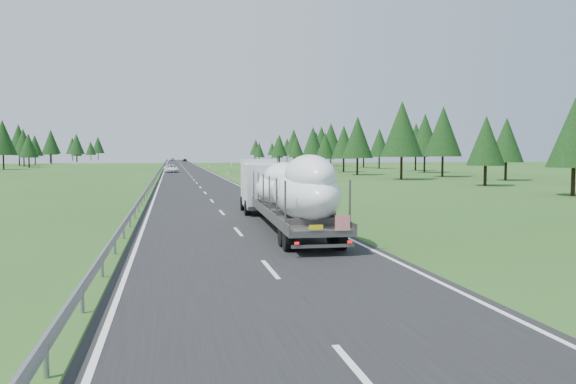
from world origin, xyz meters
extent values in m
plane|color=#264C19|center=(0.00, 0.00, 0.00)|extent=(400.00, 400.00, 0.00)
cube|color=black|center=(0.00, 100.00, 0.01)|extent=(10.00, 400.00, 0.02)
cube|color=slate|center=(-5.30, 100.00, 0.60)|extent=(0.08, 400.00, 0.32)
cylinder|color=slate|center=(-5.30, 0.00, 0.30)|extent=(0.10, 0.10, 0.60)
cube|color=silver|center=(6.50, 30.00, 0.50)|extent=(0.12, 0.07, 1.00)
cube|color=black|center=(6.50, 30.00, 0.82)|extent=(0.13, 0.08, 0.12)
cube|color=silver|center=(6.50, 80.00, 0.50)|extent=(0.12, 0.07, 1.00)
cube|color=black|center=(6.50, 80.00, 0.82)|extent=(0.13, 0.08, 0.12)
cube|color=silver|center=(6.50, 130.00, 0.50)|extent=(0.12, 0.07, 1.00)
cube|color=black|center=(6.50, 130.00, 0.82)|extent=(0.13, 0.08, 0.12)
cube|color=silver|center=(6.50, 180.00, 0.50)|extent=(0.12, 0.07, 1.00)
cube|color=black|center=(6.50, 180.00, 0.82)|extent=(0.13, 0.08, 0.12)
cube|color=silver|center=(6.50, 230.00, 0.50)|extent=(0.12, 0.07, 1.00)
cube|color=black|center=(6.50, 230.00, 0.82)|extent=(0.13, 0.08, 0.12)
cube|color=silver|center=(6.50, 280.00, 0.50)|extent=(0.12, 0.07, 1.00)
cube|color=black|center=(6.50, 280.00, 0.82)|extent=(0.13, 0.08, 0.12)
cube|color=silver|center=(6.50, 330.00, 0.50)|extent=(0.12, 0.07, 1.00)
cube|color=black|center=(6.50, 330.00, 0.82)|extent=(0.13, 0.08, 0.12)
cylinder|color=slate|center=(7.20, 80.00, 1.00)|extent=(0.08, 0.08, 2.00)
cube|color=silver|center=(7.20, 80.00, 2.00)|extent=(0.05, 0.90, 1.20)
cylinder|color=black|center=(42.75, 52.65, 1.50)|extent=(0.36, 0.36, 3.01)
cone|color=black|center=(42.75, 52.65, 5.68)|extent=(4.68, 4.68, 6.27)
cylinder|color=black|center=(39.73, 65.49, 1.94)|extent=(0.36, 0.36, 3.87)
cone|color=black|center=(39.73, 65.49, 7.32)|extent=(6.02, 6.02, 8.07)
cylinder|color=black|center=(45.52, 84.24, 1.97)|extent=(0.36, 0.36, 3.94)
cone|color=black|center=(45.52, 84.24, 7.44)|extent=(6.13, 6.13, 8.21)
cylinder|color=black|center=(48.86, 95.62, 1.76)|extent=(0.36, 0.36, 3.52)
cone|color=black|center=(48.86, 95.62, 6.65)|extent=(5.47, 5.47, 7.33)
cylinder|color=black|center=(46.81, 112.07, 1.69)|extent=(0.36, 0.36, 3.38)
cone|color=black|center=(46.81, 112.07, 6.38)|extent=(5.26, 5.26, 7.04)
cylinder|color=black|center=(46.26, 121.85, 1.54)|extent=(0.36, 0.36, 3.08)
cone|color=black|center=(46.26, 121.85, 5.82)|extent=(4.79, 4.79, 6.42)
cylinder|color=black|center=(42.46, 139.59, 2.15)|extent=(0.36, 0.36, 4.30)
cone|color=black|center=(42.46, 139.59, 8.12)|extent=(6.69, 6.69, 8.96)
cylinder|color=black|center=(43.63, 154.39, 2.10)|extent=(0.36, 0.36, 4.21)
cone|color=black|center=(43.63, 154.39, 7.95)|extent=(6.55, 6.55, 8.77)
cylinder|color=black|center=(44.70, 165.31, 1.88)|extent=(0.36, 0.36, 3.76)
cone|color=black|center=(44.70, 165.31, 7.10)|extent=(5.85, 5.85, 7.83)
cylinder|color=black|center=(40.10, 179.42, 2.11)|extent=(0.36, 0.36, 4.22)
cone|color=black|center=(40.10, 179.42, 7.98)|extent=(6.57, 6.57, 8.80)
cylinder|color=black|center=(43.45, 192.00, 1.94)|extent=(0.36, 0.36, 3.87)
cone|color=black|center=(43.45, 192.00, 7.31)|extent=(6.02, 6.02, 8.06)
cylinder|color=black|center=(46.63, 207.40, 1.62)|extent=(0.36, 0.36, 3.24)
cone|color=black|center=(46.63, 207.40, 6.12)|extent=(5.04, 5.04, 6.75)
cylinder|color=black|center=(46.54, 222.33, 1.76)|extent=(0.36, 0.36, 3.51)
cone|color=black|center=(46.54, 222.33, 6.63)|extent=(5.46, 5.46, 7.32)
cylinder|color=black|center=(44.88, 233.00, 1.97)|extent=(0.36, 0.36, 3.95)
cone|color=black|center=(44.88, 233.00, 7.45)|extent=(6.14, 6.14, 8.22)
cylinder|color=black|center=(47.41, 249.62, 1.91)|extent=(0.36, 0.36, 3.82)
cone|color=black|center=(47.41, 249.62, 7.22)|extent=(5.95, 5.95, 7.97)
cylinder|color=black|center=(47.33, 263.99, 1.57)|extent=(0.36, 0.36, 3.14)
cone|color=black|center=(47.33, 263.99, 5.93)|extent=(4.88, 4.88, 6.54)
cylinder|color=black|center=(40.83, 276.60, 1.89)|extent=(0.36, 0.36, 3.77)
cone|color=black|center=(40.83, 276.60, 7.13)|extent=(5.87, 5.87, 7.86)
cylinder|color=black|center=(42.12, 290.95, 1.62)|extent=(0.36, 0.36, 3.25)
cone|color=black|center=(42.12, 290.95, 6.13)|extent=(5.05, 5.05, 6.76)
cylinder|color=black|center=(32.07, 25.82, 1.51)|extent=(0.36, 0.36, 3.02)
cone|color=black|center=(32.07, 25.82, 5.70)|extent=(4.70, 4.70, 6.29)
cylinder|color=black|center=(32.84, 41.47, 1.40)|extent=(0.36, 0.36, 2.80)
cone|color=black|center=(32.84, 41.47, 5.28)|extent=(4.35, 4.35, 5.83)
cylinder|color=black|center=(29.37, 57.82, 1.93)|extent=(0.36, 0.36, 3.86)
cone|color=black|center=(29.37, 57.82, 7.29)|extent=(6.01, 6.01, 8.05)
cylinder|color=black|center=(28.69, 75.37, 1.74)|extent=(0.36, 0.36, 3.49)
cone|color=black|center=(28.69, 75.37, 6.58)|extent=(5.42, 5.42, 7.26)
cylinder|color=black|center=(30.86, 90.25, 1.60)|extent=(0.36, 0.36, 3.20)
cone|color=black|center=(30.86, 90.25, 6.05)|extent=(4.98, 4.98, 6.67)
cylinder|color=black|center=(31.47, 106.29, 1.46)|extent=(0.36, 0.36, 2.92)
cone|color=black|center=(31.47, 106.29, 5.52)|extent=(4.55, 4.55, 6.09)
cylinder|color=black|center=(32.96, 123.47, 1.82)|extent=(0.36, 0.36, 3.64)
cone|color=black|center=(32.96, 123.47, 6.87)|extent=(5.66, 5.66, 7.58)
cylinder|color=black|center=(32.30, 140.30, 1.51)|extent=(0.36, 0.36, 3.03)
cone|color=black|center=(32.30, 140.30, 5.72)|extent=(4.71, 4.71, 6.31)
cylinder|color=black|center=(30.53, 156.88, 1.65)|extent=(0.36, 0.36, 3.29)
cone|color=black|center=(30.53, 156.88, 6.22)|extent=(5.13, 5.13, 6.86)
cylinder|color=black|center=(32.62, 171.43, 1.29)|extent=(0.36, 0.36, 2.59)
cone|color=black|center=(32.62, 171.43, 4.89)|extent=(4.03, 4.03, 5.39)
cylinder|color=black|center=(28.43, 185.23, 1.32)|extent=(0.36, 0.36, 2.63)
cone|color=black|center=(28.43, 185.23, 4.97)|extent=(4.10, 4.10, 5.49)
cylinder|color=black|center=(-40.96, 121.85, 1.96)|extent=(0.36, 0.36, 3.92)
cone|color=black|center=(-40.96, 121.85, 7.40)|extent=(6.10, 6.10, 8.16)
cylinder|color=black|center=(-39.58, 139.59, 1.54)|extent=(0.36, 0.36, 3.07)
cone|color=black|center=(-39.58, 139.59, 5.80)|extent=(4.78, 4.78, 6.40)
cylinder|color=black|center=(-44.33, 154.39, 1.85)|extent=(0.36, 0.36, 3.69)
cone|color=black|center=(-44.33, 154.39, 6.97)|extent=(5.74, 5.74, 7.69)
cylinder|color=black|center=(-48.24, 165.31, 2.15)|extent=(0.36, 0.36, 4.29)
cone|color=black|center=(-48.24, 165.31, 8.10)|extent=(6.67, 6.67, 8.94)
cylinder|color=black|center=(-46.86, 179.42, 1.67)|extent=(0.36, 0.36, 3.34)
cone|color=black|center=(-46.86, 179.42, 6.30)|extent=(5.19, 5.19, 6.95)
cylinder|color=black|center=(-44.32, 192.00, 2.05)|extent=(0.36, 0.36, 4.10)
cone|color=black|center=(-44.32, 192.00, 7.75)|extent=(6.38, 6.38, 8.55)
cylinder|color=black|center=(-47.75, 207.40, 1.86)|extent=(0.36, 0.36, 3.73)
cone|color=black|center=(-47.75, 207.40, 7.05)|extent=(5.80, 5.80, 7.77)
cylinder|color=black|center=(-40.48, 222.33, 1.96)|extent=(0.36, 0.36, 3.93)
cone|color=black|center=(-40.48, 222.33, 7.42)|extent=(6.11, 6.11, 8.18)
cylinder|color=black|center=(-42.30, 233.00, 1.48)|extent=(0.36, 0.36, 2.97)
cone|color=black|center=(-42.30, 233.00, 5.61)|extent=(4.62, 4.62, 6.19)
cylinder|color=black|center=(-44.88, 249.62, 2.14)|extent=(0.36, 0.36, 4.27)
cone|color=black|center=(-44.88, 249.62, 8.07)|extent=(6.65, 6.65, 8.91)
cylinder|color=black|center=(-48.91, 263.99, 1.93)|extent=(0.36, 0.36, 3.86)
cone|color=black|center=(-48.91, 263.99, 7.29)|extent=(6.01, 6.01, 8.04)
cylinder|color=black|center=(-42.34, 276.60, 1.66)|extent=(0.36, 0.36, 3.31)
cone|color=black|center=(-42.34, 276.60, 6.26)|extent=(5.15, 5.15, 6.90)
cylinder|color=black|center=(-40.58, 290.95, 2.14)|extent=(0.36, 0.36, 4.27)
cone|color=black|center=(-40.58, 290.95, 8.07)|extent=(6.65, 6.65, 8.90)
cube|color=silver|center=(2.55, 17.36, 1.81)|extent=(2.56, 4.84, 2.66)
cube|color=black|center=(2.55, 19.79, 2.28)|extent=(2.19, 0.16, 1.33)
cube|color=silver|center=(2.55, 19.45, 3.28)|extent=(2.42, 1.23, 0.29)
cube|color=#5C5956|center=(2.55, 16.41, 0.52)|extent=(2.49, 2.94, 0.24)
cylinder|color=black|center=(1.45, 19.07, 0.48)|extent=(0.37, 0.96, 0.95)
cylinder|color=black|center=(3.64, 19.07, 0.48)|extent=(0.37, 0.96, 0.95)
cylinder|color=black|center=(1.45, 16.03, 0.48)|extent=(0.37, 0.96, 0.95)
cylinder|color=black|center=(3.64, 16.03, 0.48)|extent=(0.37, 0.96, 0.95)
cube|color=#5C5956|center=(2.55, 8.33, 0.87)|extent=(3.10, 13.40, 0.25)
cube|color=#5C5956|center=(1.28, 8.33, 1.11)|extent=(0.59, 13.30, 0.23)
cube|color=#5C5956|center=(3.81, 8.33, 1.11)|extent=(0.59, 13.30, 0.23)
cube|color=#5C5956|center=(1.28, 2.63, 1.90)|extent=(0.07, 0.07, 1.81)
cube|color=#5C5956|center=(3.81, 2.63, 1.90)|extent=(0.07, 0.07, 1.81)
cube|color=#5C5956|center=(1.28, 4.91, 1.90)|extent=(0.07, 0.07, 1.81)
cube|color=#5C5956|center=(3.81, 4.91, 1.90)|extent=(0.07, 0.07, 1.81)
cube|color=#5C5956|center=(1.28, 7.19, 1.90)|extent=(0.07, 0.07, 1.81)
cube|color=#5C5956|center=(3.81, 7.19, 1.90)|extent=(0.07, 0.07, 1.81)
cube|color=#5C5956|center=(1.28, 9.47, 1.90)|extent=(0.07, 0.07, 1.81)
cube|color=#5C5956|center=(3.81, 9.47, 1.90)|extent=(0.07, 0.07, 1.81)
cube|color=#5C5956|center=(1.28, 11.75, 1.90)|extent=(0.07, 0.07, 1.81)
cube|color=#5C5956|center=(3.81, 11.75, 1.90)|extent=(0.07, 0.07, 1.81)
cube|color=#5C5956|center=(1.28, 14.04, 1.90)|extent=(0.07, 0.07, 1.81)
cube|color=#5C5956|center=(3.81, 14.04, 1.90)|extent=(0.07, 0.07, 1.81)
cylinder|color=black|center=(1.50, 3.20, 0.48)|extent=(0.42, 0.97, 0.95)
cylinder|color=black|center=(3.59, 3.20, 0.48)|extent=(0.42, 0.97, 0.95)
cylinder|color=black|center=(1.50, 4.34, 0.48)|extent=(0.42, 0.97, 0.95)
cylinder|color=black|center=(3.59, 4.34, 0.48)|extent=(0.42, 0.97, 0.95)
cube|color=#5C5956|center=(2.55, 1.73, 0.43)|extent=(2.38, 0.21, 0.11)
cube|color=red|center=(3.26, 1.66, 1.28)|extent=(0.57, 0.06, 0.57)
cube|color=yellow|center=(2.26, 1.66, 1.14)|extent=(0.52, 0.06, 0.17)
cube|color=red|center=(1.55, 1.66, 0.57)|extent=(0.17, 0.06, 0.10)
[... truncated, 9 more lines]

